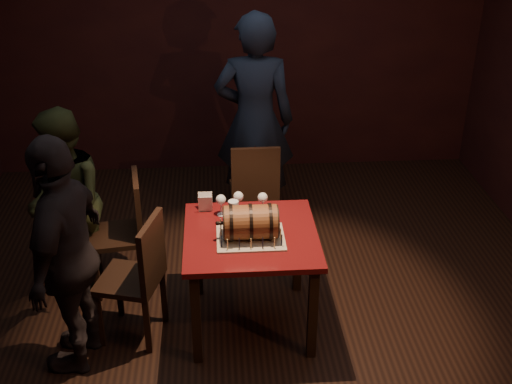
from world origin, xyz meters
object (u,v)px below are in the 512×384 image
(pub_table, at_px, (251,247))
(person_left_front, at_px, (67,255))
(person_back, at_px, (255,121))
(wine_glass_right, at_px, (263,198))
(person_left_rear, at_px, (66,204))
(wine_glass_left, at_px, (221,201))
(wine_glass_mid, at_px, (238,197))
(chair_back, at_px, (255,188))
(chair_left_rear, at_px, (126,226))
(barrel_cake, at_px, (250,222))
(pint_of_ale, at_px, (233,211))
(chair_left_front, at_px, (140,273))

(pub_table, relative_size, person_left_front, 0.56)
(person_back, distance_m, person_left_front, 2.24)
(wine_glass_right, xyz_separation_m, person_left_rear, (-1.44, 0.29, -0.14))
(wine_glass_left, xyz_separation_m, person_back, (0.32, 1.28, 0.09))
(wine_glass_left, height_order, wine_glass_mid, same)
(wine_glass_right, height_order, person_left_rear, person_left_rear)
(wine_glass_mid, height_order, chair_back, chair_back)
(chair_back, height_order, chair_left_rear, same)
(barrel_cake, xyz_separation_m, person_left_front, (-1.15, -0.22, -0.07))
(pint_of_ale, relative_size, chair_left_front, 0.16)
(chair_left_front, height_order, person_back, person_back)
(pub_table, height_order, person_back, person_back)
(wine_glass_left, relative_size, chair_back, 0.17)
(wine_glass_mid, relative_size, person_left_front, 0.10)
(chair_left_rear, height_order, person_left_rear, person_left_rear)
(pub_table, relative_size, person_back, 0.47)
(person_left_rear, xyz_separation_m, person_left_front, (0.18, -0.84, 0.09))
(barrel_cake, bearing_deg, chair_left_front, -178.80)
(chair_left_rear, bearing_deg, barrel_cake, -33.76)
(pint_of_ale, height_order, person_back, person_back)
(wine_glass_mid, distance_m, chair_left_rear, 0.94)
(pub_table, distance_m, person_left_front, 1.20)
(chair_left_rear, distance_m, person_left_front, 0.90)
(person_back, xyz_separation_m, person_left_front, (-1.29, -1.82, -0.15))
(wine_glass_mid, relative_size, wine_glass_right, 1.00)
(wine_glass_mid, distance_m, wine_glass_right, 0.17)
(pint_of_ale, height_order, person_left_front, person_left_front)
(person_back, distance_m, person_left_rear, 1.78)
(pint_of_ale, bearing_deg, person_left_rear, 163.12)
(wine_glass_left, height_order, wine_glass_right, same)
(pint_of_ale, height_order, chair_back, chair_back)
(wine_glass_right, bearing_deg, chair_back, 90.06)
(barrel_cake, height_order, person_back, person_back)
(wine_glass_right, height_order, person_left_front, person_left_front)
(chair_back, relative_size, chair_left_front, 1.00)
(pub_table, bearing_deg, person_back, 85.25)
(barrel_cake, distance_m, chair_back, 1.24)
(pub_table, height_order, person_left_front, person_left_front)
(person_left_front, bearing_deg, chair_left_rear, 174.33)
(pub_table, bearing_deg, chair_left_front, -173.83)
(pub_table, height_order, person_left_rear, person_left_rear)
(wine_glass_left, distance_m, wine_glass_right, 0.29)
(wine_glass_mid, distance_m, pint_of_ale, 0.13)
(pint_of_ale, bearing_deg, wine_glass_left, 138.20)
(pint_of_ale, bearing_deg, pub_table, -59.75)
(wine_glass_left, xyz_separation_m, person_left_front, (-0.96, -0.54, -0.06))
(wine_glass_right, bearing_deg, person_left_rear, 168.71)
(chair_back, xyz_separation_m, person_left_front, (-1.26, -1.39, 0.29))
(chair_back, bearing_deg, wine_glass_left, -109.04)
(barrel_cake, height_order, person_left_front, person_left_front)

